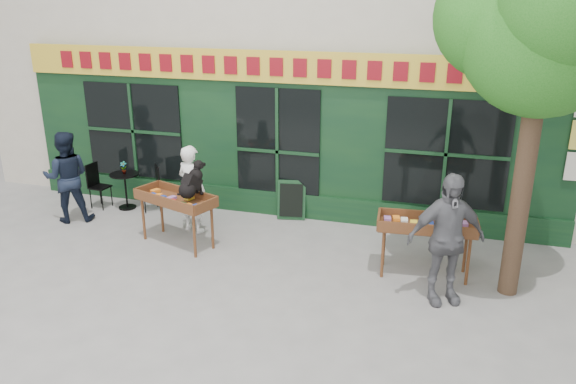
% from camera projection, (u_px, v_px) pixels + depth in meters
% --- Properties ---
extents(ground, '(80.00, 80.00, 0.00)m').
position_uv_depth(ground, '(237.00, 264.00, 9.44)').
color(ground, slate).
rests_on(ground, ground).
extents(street_tree, '(3.05, 2.90, 5.60)m').
position_uv_depth(street_tree, '(551.00, 9.00, 7.23)').
color(street_tree, '#382619').
rests_on(street_tree, ground).
extents(book_cart_center, '(1.62, 1.08, 0.99)m').
position_uv_depth(book_cart_center, '(176.00, 201.00, 9.93)').
color(book_cart_center, brown).
rests_on(book_cart_center, ground).
extents(dog, '(0.52, 0.68, 0.60)m').
position_uv_depth(dog, '(191.00, 179.00, 9.64)').
color(dog, black).
rests_on(dog, book_cart_center).
extents(woman, '(0.71, 0.58, 1.68)m').
position_uv_depth(woman, '(192.00, 189.00, 10.51)').
color(woman, white).
rests_on(woman, ground).
extents(book_cart_right, '(1.55, 0.75, 0.99)m').
position_uv_depth(book_cart_right, '(427.00, 227.00, 8.81)').
color(book_cart_right, brown).
rests_on(book_cart_right, ground).
extents(man_right, '(1.25, 0.92, 1.97)m').
position_uv_depth(man_right, '(446.00, 239.00, 8.00)').
color(man_right, '#55555A').
rests_on(man_right, ground).
extents(bistro_table, '(0.60, 0.60, 0.76)m').
position_uv_depth(bistro_table, '(125.00, 184.00, 11.72)').
color(bistro_table, black).
rests_on(bistro_table, ground).
extents(bistro_chair_left, '(0.40, 0.40, 0.95)m').
position_uv_depth(bistro_chair_left, '(96.00, 182.00, 11.80)').
color(bistro_chair_left, black).
rests_on(bistro_chair_left, ground).
extents(bistro_chair_right, '(0.51, 0.51, 0.95)m').
position_uv_depth(bistro_chair_right, '(154.00, 184.00, 11.64)').
color(bistro_chair_right, black).
rests_on(bistro_chair_right, ground).
extents(potted_plant, '(0.15, 0.12, 0.27)m').
position_uv_depth(potted_plant, '(124.00, 168.00, 11.60)').
color(potted_plant, gray).
rests_on(potted_plant, bistro_table).
extents(man_left, '(1.10, 1.03, 1.82)m').
position_uv_depth(man_left, '(67.00, 177.00, 10.97)').
color(man_left, black).
rests_on(man_left, ground).
extents(chalkboard, '(0.58, 0.29, 0.79)m').
position_uv_depth(chalkboard, '(291.00, 200.00, 11.20)').
color(chalkboard, black).
rests_on(chalkboard, ground).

